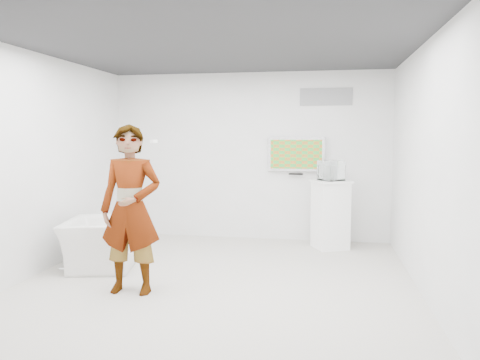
{
  "coord_description": "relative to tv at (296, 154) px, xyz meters",
  "views": [
    {
      "loc": [
        1.31,
        -5.86,
        1.9
      ],
      "look_at": [
        0.17,
        0.6,
        1.26
      ],
      "focal_mm": 35.0,
      "sensor_mm": 36.0,
      "label": 1
    }
  ],
  "objects": [
    {
      "name": "vitrine",
      "position": [
        0.6,
        -0.47,
        -0.24
      ],
      "size": [
        0.47,
        0.47,
        0.33
      ],
      "primitive_type": "cube",
      "rotation": [
        0.0,
        0.0,
        0.68
      ],
      "color": "white",
      "rests_on": "pedestal"
    },
    {
      "name": "pedestal",
      "position": [
        0.6,
        -0.47,
        -0.98
      ],
      "size": [
        0.73,
        0.73,
        1.14
      ],
      "primitive_type": "cube",
      "rotation": [
        0.0,
        0.0,
        0.43
      ],
      "color": "white",
      "rests_on": "room"
    },
    {
      "name": "armchair",
      "position": [
        -2.66,
        -2.2,
        -1.2
      ],
      "size": [
        1.12,
        1.22,
        0.69
      ],
      "primitive_type": "imported",
      "rotation": [
        0.0,
        0.0,
        1.77
      ],
      "color": "silver",
      "rests_on": "room"
    },
    {
      "name": "floor_uplight",
      "position": [
        0.73,
        -0.09,
        -1.43
      ],
      "size": [
        0.17,
        0.17,
        0.25
      ],
      "primitive_type": "cylinder",
      "rotation": [
        0.0,
        0.0,
        -0.1
      ],
      "color": "silver",
      "rests_on": "room"
    },
    {
      "name": "room",
      "position": [
        -0.85,
        -2.45,
        -0.05
      ],
      "size": [
        5.01,
        5.01,
        3.0
      ],
      "color": "#B3AFA4",
      "rests_on": "ground"
    },
    {
      "name": "logo_decal",
      "position": [
        0.5,
        0.04,
        1.0
      ],
      "size": [
        0.9,
        0.02,
        0.3
      ],
      "primitive_type": "cube",
      "color": "gray",
      "rests_on": "room"
    },
    {
      "name": "console",
      "position": [
        0.6,
        -0.47,
        -0.29
      ],
      "size": [
        0.13,
        0.18,
        0.24
      ],
      "primitive_type": "cube",
      "rotation": [
        0.0,
        0.0,
        0.48
      ],
      "color": "white",
      "rests_on": "pedestal"
    },
    {
      "name": "wii_remote",
      "position": [
        -1.54,
        -2.96,
        0.27
      ],
      "size": [
        0.04,
        0.16,
        0.04
      ],
      "primitive_type": "cube",
      "rotation": [
        0.0,
        0.0,
        0.01
      ],
      "color": "white",
      "rests_on": "person"
    },
    {
      "name": "person",
      "position": [
        -1.78,
        -3.12,
        -0.54
      ],
      "size": [
        0.76,
        0.52,
        2.02
      ],
      "primitive_type": "imported",
      "rotation": [
        0.0,
        0.0,
        0.04
      ],
      "color": "silver",
      "rests_on": "room"
    },
    {
      "name": "tv",
      "position": [
        0.0,
        0.0,
        0.0
      ],
      "size": [
        1.0,
        0.08,
        0.6
      ],
      "primitive_type": "cube",
      "color": "silver",
      "rests_on": "room"
    }
  ]
}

